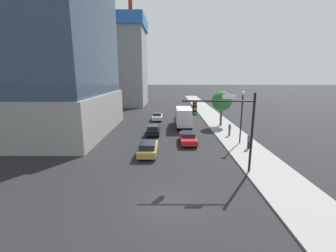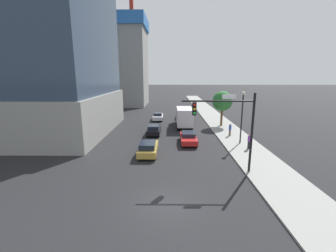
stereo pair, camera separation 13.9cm
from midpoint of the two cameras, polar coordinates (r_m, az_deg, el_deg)
ground_plane at (r=15.74m, az=-0.07°, el=-18.82°), size 400.00×400.00×0.00m
sidewalk at (r=35.48m, az=14.72°, el=-1.12°), size 4.48×120.00×0.15m
construction_building at (r=66.78m, az=-11.87°, el=16.42°), size 17.88×14.27×33.06m
traffic_light_pole at (r=19.21m, az=15.13°, el=1.68°), size 5.94×0.48×6.71m
street_lamp at (r=28.39m, az=18.26°, el=3.82°), size 0.44×0.44×6.26m
street_tree at (r=38.00m, az=13.57°, el=6.04°), size 3.20×3.20×5.61m
car_black at (r=32.26m, az=-3.45°, el=-0.91°), size 1.77×4.35×1.44m
car_white at (r=42.82m, az=-2.44°, el=2.41°), size 1.80×4.46×1.40m
car_gray at (r=44.43m, az=3.58°, el=2.78°), size 1.75×4.25×1.37m
car_gold at (r=24.14m, az=-4.85°, el=-5.51°), size 1.89×4.57×1.46m
car_red at (r=28.23m, az=5.26°, el=-2.92°), size 1.90×4.64×1.36m
box_truck at (r=37.10m, az=4.16°, el=2.55°), size 2.42×7.78×3.18m
pedestrian_purple_shirt at (r=27.12m, az=19.80°, el=-3.60°), size 0.34×0.34×1.68m
pedestrian_blue_shirt at (r=32.18m, az=15.41°, el=-0.84°), size 0.34×0.34×1.67m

